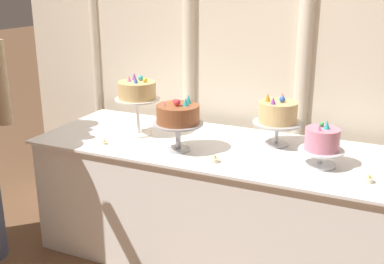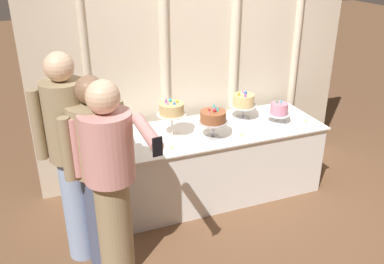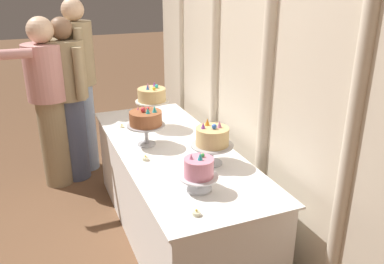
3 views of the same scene
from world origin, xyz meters
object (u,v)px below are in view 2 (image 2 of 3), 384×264
Objects in this scene: cake_display_rightmost at (279,110)px; tealight_near_left at (241,135)px; guest_girl_blue_dress at (110,177)px; guest_man_dark_suit at (98,169)px; cake_display_leftmost at (172,111)px; cake_display_midright at (243,101)px; cake_display_midleft at (213,118)px; guest_man_pink_jacket at (71,152)px; cake_table at (218,161)px; tealight_near_right at (306,121)px; tealight_far_left at (172,148)px.

cake_display_rightmost reaches higher than tealight_near_left.
guest_girl_blue_dress reaches higher than cake_display_rightmost.
cake_display_rightmost is 0.16× the size of guest_man_dark_suit.
cake_display_leftmost is 0.86m from cake_display_midright.
guest_man_pink_jacket is at bearing -167.36° from cake_display_midleft.
cake_display_midright is (0.84, 0.16, -0.08)m from cake_display_leftmost.
cake_display_midright is 0.18× the size of guest_man_pink_jacket.
cake_display_leftmost reaches higher than tealight_near_left.
cake_display_leftmost is 0.24× the size of guest_man_dark_suit.
cake_table is 0.80m from cake_display_leftmost.
cake_display_rightmost is (0.78, 0.09, -0.07)m from cake_display_midleft.
cake_table is 6.66× the size of cake_display_midleft.
tealight_near_right is at bearing -32.38° from cake_display_midright.
cake_display_rightmost is at bearing -6.27° from cake_table.
tealight_near_left is at bearing 21.63° from guest_girl_blue_dress.
guest_man_dark_suit reaches higher than cake_display_midright.
guest_man_dark_suit reaches higher than cake_display_rightmost.
tealight_near_left is at bearing -119.23° from cake_display_midright.
guest_girl_blue_dress is at bearing -158.37° from tealight_near_left.
cake_display_midleft is (-0.14, -0.16, 0.57)m from cake_table.
cake_display_midright reaches higher than cake_display_rightmost.
tealight_near_left is at bearing -18.32° from cake_display_midleft.
cake_table is at bearing 17.53° from guest_man_pink_jacket.
tealight_near_left is at bearing -175.69° from tealight_near_right.
tealight_near_right is at bearing -12.11° from cake_table.
guest_man_pink_jacket is (-1.58, -0.21, 0.22)m from tealight_near_left.
tealight_far_left is at bearing -168.55° from cake_display_midleft.
guest_man_pink_jacket is at bearing -173.47° from tealight_near_right.
guest_man_pink_jacket reaches higher than guest_man_dark_suit.
guest_man_pink_jacket is at bearing -169.48° from cake_display_rightmost.
guest_man_dark_suit is at bearing -164.66° from cake_display_rightmost.
cake_display_leftmost is 1.24× the size of cake_display_midright.
guest_man_pink_jacket is at bearing -154.92° from cake_display_leftmost.
cake_display_leftmost is 1.42m from tealight_near_right.
cake_display_midright is 0.19× the size of guest_man_dark_suit.
cake_display_midleft reaches higher than tealight_near_left.
cake_display_midleft reaches higher than cake_display_midright.
guest_man_pink_jacket is (-1.46, -0.46, 0.60)m from cake_table.
guest_man_dark_suit is 0.91× the size of guest_man_pink_jacket.
guest_man_pink_jacket is at bearing -162.47° from cake_table.
cake_display_midleft is 6.76× the size of tealight_near_left.
cake_display_rightmost is (0.64, -0.07, 0.50)m from cake_table.
cake_table is at bearing 173.73° from cake_display_rightmost.
guest_man_pink_jacket reaches higher than tealight_near_right.
cake_display_midright is at bearing 24.74° from guest_man_dark_suit.
tealight_far_left is 0.02× the size of guest_man_dark_suit.
cake_display_leftmost is (-0.49, -0.01, 0.63)m from cake_table.
cake_display_rightmost is 6.57× the size of tealight_far_left.
cake_display_midright reaches higher than tealight_near_left.
guest_girl_blue_dress reaches higher than tealight_near_left.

